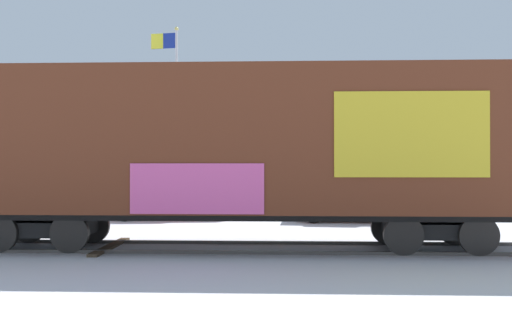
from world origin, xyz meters
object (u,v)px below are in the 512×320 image
at_px(parked_car_red, 169,197).
at_px(parked_car_black, 351,198).
at_px(flagpole, 173,98).
at_px(freight_car, 237,145).

distance_m(parked_car_red, parked_car_black, 6.85).
xyz_separation_m(flagpole, parked_car_black, (7.56, -3.43, -4.24)).
xyz_separation_m(freight_car, flagpole, (-4.14, 9.63, 2.51)).
distance_m(freight_car, parked_car_red, 7.53).
bearing_deg(flagpole, parked_car_red, -77.35).
distance_m(flagpole, parked_car_red, 5.36).
bearing_deg(freight_car, flagpole, 113.27).
xyz_separation_m(freight_car, parked_car_black, (3.41, 6.20, -1.73)).
bearing_deg(parked_car_black, flagpole, 155.57).
bearing_deg(parked_car_red, parked_car_black, -2.27).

